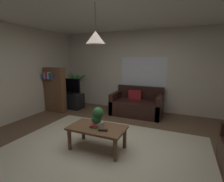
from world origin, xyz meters
The scene contains 16 objects.
floor centered at (0.00, 0.00, -0.01)m, with size 5.68×5.40×0.02m, color brown.
rug centered at (0.00, -0.20, 0.00)m, with size 3.69×2.97×0.01m, color beige.
wall_back centered at (0.00, 2.73, 1.28)m, with size 5.80×0.06×2.55m, color beige.
ceiling centered at (0.00, 0.00, 2.56)m, with size 5.68×5.40×0.02m, color white.
window_pane centered at (0.04, 2.70, 1.25)m, with size 1.45×0.01×0.95m, color white.
couch_under_window centered at (0.00, 2.20, 0.27)m, with size 1.47×0.88×0.82m.
coffee_table centered at (-0.14, -0.06, 0.36)m, with size 1.03×0.58×0.43m.
book_on_table_0 centered at (-0.16, -0.11, 0.44)m, with size 0.13×0.11×0.02m, color #387247.
book_on_table_1 centered at (-0.17, -0.11, 0.47)m, with size 0.15×0.11×0.03m, color #B22D2D.
remote_on_table_0 centered at (0.04, -0.18, 0.44)m, with size 0.05×0.16×0.02m, color black.
potted_plant_on_table centered at (-0.14, -0.04, 0.63)m, with size 0.22×0.22×0.37m.
tv_stand centered at (-2.29, 1.95, 0.25)m, with size 0.90×0.44×0.50m, color black.
tv centered at (-2.29, 1.93, 0.77)m, with size 0.84×0.16×0.52m.
potted_palm_corner centered at (-2.33, 2.44, 0.60)m, with size 0.85×0.95×1.23m.
bookshelf_corner centered at (-2.48, 1.44, 0.72)m, with size 0.70×0.31×1.40m.
pendant_lamp centered at (-0.14, -0.06, 2.00)m, with size 0.33×0.33×0.65m.
Camera 1 is at (1.27, -2.60, 1.65)m, focal length 26.85 mm.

